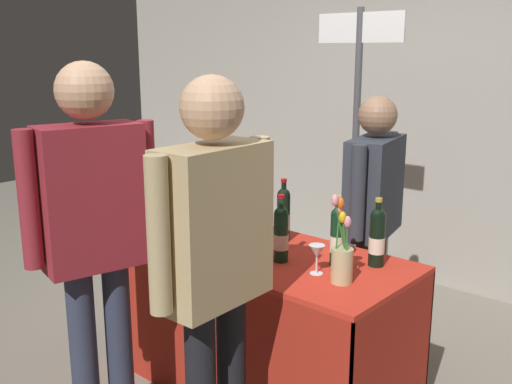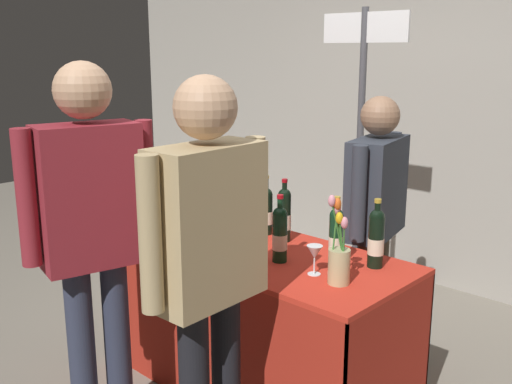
% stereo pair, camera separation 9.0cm
% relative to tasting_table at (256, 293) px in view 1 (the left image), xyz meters
% --- Properties ---
extents(back_partition, '(7.02, 0.12, 2.69)m').
position_rel_tasting_table_xyz_m(back_partition, '(0.00, 2.08, 0.80)').
color(back_partition, '#9E998E').
rests_on(back_partition, ground_plane).
extents(tasting_table, '(1.64, 0.72, 0.79)m').
position_rel_tasting_table_xyz_m(tasting_table, '(0.00, 0.00, 0.00)').
color(tasting_table, red).
rests_on(tasting_table, ground_plane).
extents(featured_wine_bottle, '(0.07, 0.07, 0.34)m').
position_rel_tasting_table_xyz_m(featured_wine_bottle, '(0.45, 0.07, 0.40)').
color(featured_wine_bottle, black).
rests_on(featured_wine_bottle, tasting_table).
extents(display_bottle_0, '(0.07, 0.07, 0.33)m').
position_rel_tasting_table_xyz_m(display_bottle_0, '(0.22, -0.06, 0.39)').
color(display_bottle_0, black).
rests_on(display_bottle_0, tasting_table).
extents(display_bottle_1, '(0.07, 0.07, 0.33)m').
position_rel_tasting_table_xyz_m(display_bottle_1, '(-0.13, 0.22, 0.38)').
color(display_bottle_1, black).
rests_on(display_bottle_1, tasting_table).
extents(display_bottle_2, '(0.07, 0.07, 0.33)m').
position_rel_tasting_table_xyz_m(display_bottle_2, '(-0.30, -0.01, 0.39)').
color(display_bottle_2, '#192333').
rests_on(display_bottle_2, tasting_table).
extents(display_bottle_3, '(0.07, 0.07, 0.30)m').
position_rel_tasting_table_xyz_m(display_bottle_3, '(-0.49, -0.20, 0.37)').
color(display_bottle_3, black).
rests_on(display_bottle_3, tasting_table).
extents(display_bottle_4, '(0.07, 0.07, 0.36)m').
position_rel_tasting_table_xyz_m(display_bottle_4, '(-0.11, 0.01, 0.40)').
color(display_bottle_4, black).
rests_on(display_bottle_4, tasting_table).
extents(display_bottle_5, '(0.07, 0.07, 0.34)m').
position_rel_tasting_table_xyz_m(display_bottle_5, '(0.03, 0.19, 0.40)').
color(display_bottle_5, black).
rests_on(display_bottle_5, tasting_table).
extents(display_bottle_6, '(0.08, 0.08, 0.33)m').
position_rel_tasting_table_xyz_m(display_bottle_6, '(0.59, 0.19, 0.39)').
color(display_bottle_6, black).
rests_on(display_bottle_6, tasting_table).
extents(display_bottle_7, '(0.08, 0.08, 0.33)m').
position_rel_tasting_table_xyz_m(display_bottle_7, '(-0.62, -0.21, 0.39)').
color(display_bottle_7, black).
rests_on(display_bottle_7, tasting_table).
extents(wine_glass_near_vendor, '(0.07, 0.07, 0.13)m').
position_rel_tasting_table_xyz_m(wine_glass_near_vendor, '(-0.69, -0.08, 0.34)').
color(wine_glass_near_vendor, silver).
rests_on(wine_glass_near_vendor, tasting_table).
extents(wine_glass_mid, '(0.08, 0.08, 0.12)m').
position_rel_tasting_table_xyz_m(wine_glass_mid, '(-0.15, 0.11, 0.34)').
color(wine_glass_mid, silver).
rests_on(wine_glass_mid, tasting_table).
extents(wine_glass_near_taster, '(0.07, 0.07, 0.14)m').
position_rel_tasting_table_xyz_m(wine_glass_near_taster, '(0.44, -0.08, 0.35)').
color(wine_glass_near_taster, silver).
rests_on(wine_glass_near_taster, tasting_table).
extents(flower_vase, '(0.10, 0.10, 0.40)m').
position_rel_tasting_table_xyz_m(flower_vase, '(0.59, -0.10, 0.38)').
color(flower_vase, tan).
rests_on(flower_vase, tasting_table).
extents(vendor_presenter, '(0.31, 0.63, 1.55)m').
position_rel_tasting_table_xyz_m(vendor_presenter, '(0.29, 0.67, 0.39)').
color(vendor_presenter, '#4C4233').
rests_on(vendor_presenter, ground_plane).
extents(taster_foreground_right, '(0.30, 0.58, 1.75)m').
position_rel_tasting_table_xyz_m(taster_foreground_right, '(-0.22, -0.81, 0.52)').
color(taster_foreground_right, '#2D3347').
rests_on(taster_foreground_right, ground_plane).
extents(taster_foreground_left, '(0.23, 0.62, 1.71)m').
position_rel_tasting_table_xyz_m(taster_foreground_left, '(0.40, -0.70, 0.49)').
color(taster_foreground_left, black).
rests_on(taster_foreground_left, ground_plane).
extents(booth_signpost, '(0.59, 0.04, 2.04)m').
position_rel_tasting_table_xyz_m(booth_signpost, '(-0.05, 1.01, 0.75)').
color(booth_signpost, '#47474C').
rests_on(booth_signpost, ground_plane).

